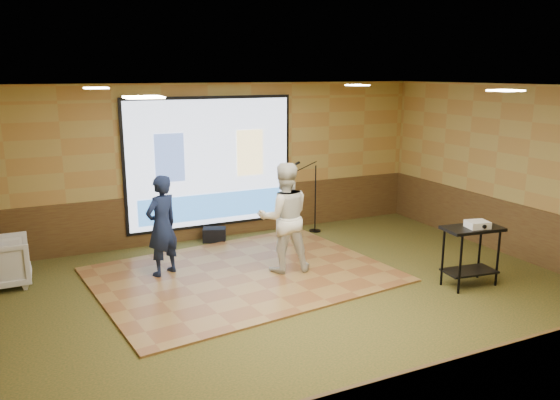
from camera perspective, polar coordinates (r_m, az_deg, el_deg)
name	(u,v)px	position (r m, az deg, el deg)	size (l,w,h in m)	color
ground	(290,302)	(7.90, 1.00, -10.61)	(9.00, 9.00, 0.00)	#263417
room_shell	(290,156)	(7.31, 1.07, 4.59)	(9.04, 7.04, 3.02)	#A48B44
wainscot_back	(212,214)	(10.81, -7.15, -1.45)	(9.00, 0.04, 0.95)	#442816
wainscot_right	(520,232)	(10.41, 23.78, -3.07)	(0.04, 7.00, 0.95)	#442816
projector_screen	(211,164)	(10.56, -7.23, 3.75)	(3.32, 0.06, 2.52)	black
downlight_nw	(96,88)	(8.34, -18.67, 11.03)	(0.32, 0.32, 0.02)	beige
downlight_ne	(357,85)	(9.89, 8.08, 11.80)	(0.32, 0.32, 0.02)	beige
downlight_sw	(143,97)	(5.08, -14.08, 10.38)	(0.32, 0.32, 0.02)	beige
downlight_se	(506,91)	(7.35, 22.50, 10.52)	(0.32, 0.32, 0.02)	beige
dance_floor	(243,274)	(8.88, -3.89, -7.76)	(4.49, 3.42, 0.03)	olive
player_left	(162,226)	(8.79, -12.24, -2.63)	(0.59, 0.39, 1.61)	#131D3E
player_right	(284,217)	(8.74, 0.44, -1.84)	(0.86, 0.67, 1.78)	silver
av_table	(471,245)	(8.75, 19.36, -4.48)	(0.88, 0.46, 0.93)	black
projector	(477,224)	(8.64, 19.93, -2.41)	(0.31, 0.26, 0.10)	white
mic_stand	(313,208)	(11.12, 3.45, -0.86)	(0.58, 0.24, 1.48)	black
banquet_chair	(1,263)	(9.33, -27.12, -5.85)	(0.80, 0.82, 0.75)	gray
duffel_bag	(214,235)	(10.62, -6.88, -3.61)	(0.43, 0.29, 0.27)	black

